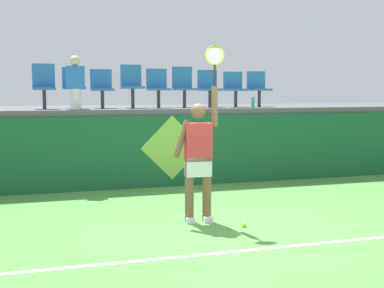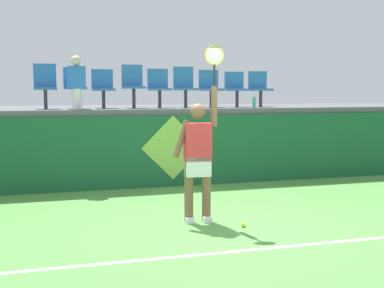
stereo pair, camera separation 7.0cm
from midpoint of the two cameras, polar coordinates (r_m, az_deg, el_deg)
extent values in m
plane|color=#519342|center=(7.35, 3.82, -9.09)|extent=(40.00, 40.00, 0.00)
cube|color=#195633|center=(10.28, -2.43, -0.74)|extent=(13.99, 0.20, 1.41)
cube|color=#56565B|center=(11.63, -4.18, 3.82)|extent=(13.99, 3.00, 0.12)
cube|color=white|center=(6.39, 7.23, -11.44)|extent=(12.59, 0.08, 0.01)
cube|color=white|center=(7.60, -0.08, -8.26)|extent=(0.14, 0.27, 0.08)
cube|color=white|center=(7.65, 1.85, -8.16)|extent=(0.14, 0.27, 0.08)
cylinder|color=brown|center=(7.51, -0.08, -5.26)|extent=(0.13, 0.13, 0.89)
cylinder|color=brown|center=(7.56, 1.86, -5.18)|extent=(0.13, 0.13, 0.89)
cube|color=white|center=(7.47, 0.89, -2.47)|extent=(0.38, 0.25, 0.28)
cube|color=red|center=(7.43, 0.90, 0.22)|extent=(0.40, 0.25, 0.54)
sphere|color=brown|center=(7.39, 0.90, 3.63)|extent=(0.22, 0.22, 0.22)
cylinder|color=brown|center=(7.37, -0.92, 0.58)|extent=(0.26, 0.11, 0.55)
cylinder|color=brown|center=(7.45, 2.72, 4.18)|extent=(0.09, 0.09, 0.58)
cylinder|color=black|center=(7.44, 2.73, 7.57)|extent=(0.03, 0.03, 0.30)
torus|color=gold|center=(7.46, 2.74, 9.72)|extent=(0.28, 0.05, 0.28)
ellipsoid|color=silver|center=(7.46, 2.74, 9.72)|extent=(0.24, 0.04, 0.24)
sphere|color=#D1E533|center=(7.36, 5.96, -8.82)|extent=(0.07, 0.07, 0.07)
cylinder|color=#26B272|center=(11.00, 7.03, 4.57)|extent=(0.07, 0.07, 0.23)
cylinder|color=#38383D|center=(10.64, -15.62, 4.74)|extent=(0.07, 0.07, 0.38)
cube|color=#2D70B2|center=(10.64, -15.65, 5.88)|extent=(0.44, 0.42, 0.05)
cube|color=#2D70B2|center=(10.83, -15.70, 7.26)|extent=(0.44, 0.04, 0.47)
cylinder|color=#38383D|center=(10.67, -12.51, 4.85)|extent=(0.07, 0.07, 0.39)
cube|color=#2D70B2|center=(10.66, -12.53, 6.02)|extent=(0.44, 0.42, 0.05)
cube|color=#2D70B2|center=(10.86, -12.63, 7.20)|extent=(0.44, 0.04, 0.40)
cylinder|color=#38383D|center=(10.72, -9.51, 4.83)|extent=(0.07, 0.07, 0.36)
cube|color=#2D70B2|center=(10.72, -9.53, 5.92)|extent=(0.44, 0.42, 0.05)
cube|color=#2D70B2|center=(10.91, -9.67, 7.08)|extent=(0.44, 0.04, 0.39)
cylinder|color=#38383D|center=(10.81, -6.22, 5.01)|extent=(0.07, 0.07, 0.40)
cube|color=#2D70B2|center=(10.81, -6.24, 6.20)|extent=(0.44, 0.42, 0.05)
cube|color=#2D70B2|center=(11.00, -6.43, 7.50)|extent=(0.44, 0.04, 0.45)
cylinder|color=#38383D|center=(10.92, -3.39, 4.95)|extent=(0.07, 0.07, 0.36)
cube|color=#2D70B2|center=(10.92, -3.40, 6.03)|extent=(0.44, 0.42, 0.05)
cube|color=#2D70B2|center=(11.11, -3.63, 7.21)|extent=(0.44, 0.04, 0.41)
cylinder|color=#38383D|center=(11.06, -0.52, 4.98)|extent=(0.07, 0.07, 0.37)
cube|color=#2D70B2|center=(11.06, -0.52, 6.05)|extent=(0.44, 0.42, 0.05)
cube|color=#2D70B2|center=(11.25, -0.79, 7.34)|extent=(0.44, 0.04, 0.46)
cylinder|color=#38383D|center=(11.23, 2.29, 4.96)|extent=(0.07, 0.07, 0.36)
cube|color=#2D70B2|center=(11.23, 2.30, 6.00)|extent=(0.44, 0.42, 0.05)
cube|color=#2D70B2|center=(11.41, 2.00, 7.14)|extent=(0.44, 0.04, 0.40)
cylinder|color=#38383D|center=(11.44, 5.15, 4.96)|extent=(0.07, 0.07, 0.35)
cube|color=#2D70B2|center=(11.44, 5.16, 5.96)|extent=(0.44, 0.42, 0.05)
cube|color=#2D70B2|center=(11.62, 4.82, 7.01)|extent=(0.44, 0.04, 0.37)
cylinder|color=#38383D|center=(11.66, 7.73, 4.95)|extent=(0.07, 0.07, 0.35)
cube|color=#2D70B2|center=(11.66, 7.74, 5.94)|extent=(0.44, 0.42, 0.05)
cube|color=#2D70B2|center=(11.83, 7.38, 7.00)|extent=(0.44, 0.04, 0.39)
cylinder|color=white|center=(10.27, -12.36, 4.85)|extent=(0.20, 0.20, 0.40)
cube|color=blue|center=(10.27, -12.41, 7.16)|extent=(0.34, 0.20, 0.43)
sphere|color=beige|center=(10.29, -12.45, 8.92)|extent=(0.20, 0.20, 0.20)
cube|color=#195633|center=(10.30, -1.89, -4.67)|extent=(0.90, 0.01, 0.00)
plane|color=#8CC64C|center=(10.18, -1.90, -0.40)|extent=(1.27, 0.00, 1.27)
camera|label=1|loc=(0.03, -89.76, 0.03)|focal=48.50mm
camera|label=2|loc=(0.03, 90.24, -0.03)|focal=48.50mm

